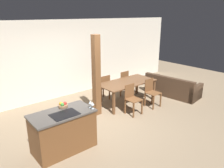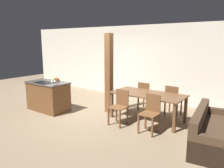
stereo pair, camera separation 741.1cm
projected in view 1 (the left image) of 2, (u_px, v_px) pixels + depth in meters
ground_plane at (100, 122)px, 6.08m from camera, size 16.00×16.00×0.00m
wall_back at (55, 60)px, 7.50m from camera, size 11.20×0.08×2.70m
kitchen_island at (63, 131)px, 4.75m from camera, size 1.35×0.73×0.90m
fruit_bowl at (63, 105)px, 4.86m from camera, size 0.21×0.21×0.12m
wine_glass_near at (93, 104)px, 4.73m from camera, size 0.08×0.08×0.17m
wine_glass_middle at (90, 102)px, 4.79m from camera, size 0.08×0.08×0.17m
dining_table at (127, 84)px, 7.21m from camera, size 1.95×0.94×0.74m
dining_chair_near_left at (132, 98)px, 6.49m from camera, size 0.40×0.40×0.90m
dining_chair_near_right at (152, 92)px, 7.02m from camera, size 0.40×0.40×0.90m
dining_chair_far_left at (103, 87)px, 7.51m from camera, size 0.40×0.40×0.90m
dining_chair_far_right at (122, 82)px, 8.04m from camera, size 0.40×0.40×0.90m
couch at (172, 88)px, 8.05m from camera, size 1.07×2.00×0.74m
timber_post at (96, 76)px, 6.24m from camera, size 0.19×0.19×2.36m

